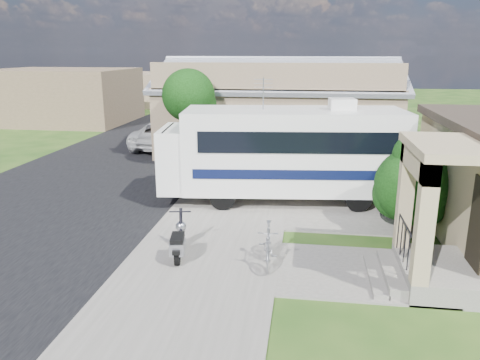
# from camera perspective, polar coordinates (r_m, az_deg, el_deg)

# --- Properties ---
(ground) EXTENTS (120.00, 120.00, 0.00)m
(ground) POSITION_cam_1_polar(r_m,az_deg,el_deg) (13.12, 0.61, -8.47)
(ground) COLOR #193E10
(street_slab) EXTENTS (9.00, 80.00, 0.02)m
(street_slab) POSITION_cam_1_polar(r_m,az_deg,el_deg) (24.28, -13.97, 2.37)
(street_slab) COLOR black
(street_slab) RESTS_ON ground
(sidewalk_slab) EXTENTS (4.00, 80.00, 0.06)m
(sidewalk_slab) POSITION_cam_1_polar(r_m,az_deg,el_deg) (22.66, 1.46, 1.96)
(sidewalk_slab) COLOR #67645D
(sidewalk_slab) RESTS_ON ground
(driveway_slab) EXTENTS (7.00, 6.00, 0.05)m
(driveway_slab) POSITION_cam_1_polar(r_m,az_deg,el_deg) (17.22, 7.57, -2.59)
(driveway_slab) COLOR #67645D
(driveway_slab) RESTS_ON ground
(walk_slab) EXTENTS (4.00, 3.00, 0.05)m
(walk_slab) POSITION_cam_1_polar(r_m,az_deg,el_deg) (12.19, 14.34, -10.81)
(walk_slab) COLOR #67645D
(walk_slab) RESTS_ON ground
(warehouse) EXTENTS (12.50, 8.40, 5.04)m
(warehouse) POSITION_cam_1_polar(r_m,az_deg,el_deg) (26.11, 4.73, 8.09)
(warehouse) COLOR #7A614C
(warehouse) RESTS_ON ground
(distant_bldg_far) EXTENTS (10.00, 8.00, 4.00)m
(distant_bldg_far) POSITION_cam_1_polar(r_m,az_deg,el_deg) (38.78, -20.74, 9.58)
(distant_bldg_far) COLOR brown
(distant_bldg_far) RESTS_ON ground
(distant_bldg_near) EXTENTS (8.00, 7.00, 3.20)m
(distant_bldg_near) POSITION_cam_1_polar(r_m,az_deg,el_deg) (48.93, -11.83, 10.79)
(distant_bldg_near) COLOR #7A614C
(distant_bldg_near) RESTS_ON ground
(street_tree_a) EXTENTS (2.44, 2.40, 4.58)m
(street_tree_a) POSITION_cam_1_polar(r_m,az_deg,el_deg) (21.69, -5.99, 9.90)
(street_tree_a) COLOR black
(street_tree_a) RESTS_ON ground
(street_tree_b) EXTENTS (2.44, 2.40, 4.73)m
(street_tree_b) POSITION_cam_1_polar(r_m,az_deg,el_deg) (31.44, -1.49, 11.95)
(street_tree_b) COLOR black
(street_tree_b) RESTS_ON ground
(street_tree_c) EXTENTS (2.44, 2.40, 4.42)m
(street_tree_c) POSITION_cam_1_polar(r_m,az_deg,el_deg) (40.34, 0.71, 12.32)
(street_tree_c) COLOR black
(street_tree_c) RESTS_ON ground
(motorhome) EXTENTS (8.79, 3.58, 4.39)m
(motorhome) POSITION_cam_1_polar(r_m,az_deg,el_deg) (16.82, 5.40, 3.60)
(motorhome) COLOR silver
(motorhome) RESTS_ON ground
(shrub) EXTENTS (2.50, 2.38, 3.06)m
(shrub) POSITION_cam_1_polar(r_m,az_deg,el_deg) (14.80, 20.61, -0.25)
(shrub) COLOR black
(shrub) RESTS_ON ground
(scooter) EXTENTS (0.68, 1.69, 1.11)m
(scooter) POSITION_cam_1_polar(r_m,az_deg,el_deg) (12.46, -7.47, -7.46)
(scooter) COLOR black
(scooter) RESTS_ON ground
(bicycle) EXTENTS (0.61, 1.79, 1.06)m
(bicycle) POSITION_cam_1_polar(r_m,az_deg,el_deg) (12.00, 3.44, -8.09)
(bicycle) COLOR #95969C
(bicycle) RESTS_ON ground
(pickup_truck) EXTENTS (3.13, 5.82, 1.55)m
(pickup_truck) POSITION_cam_1_polar(r_m,az_deg,el_deg) (26.98, -8.85, 5.59)
(pickup_truck) COLOR beige
(pickup_truck) RESTS_ON ground
(van) EXTENTS (2.91, 5.66, 1.57)m
(van) POSITION_cam_1_polar(r_m,az_deg,el_deg) (33.07, -5.90, 7.51)
(van) COLOR beige
(van) RESTS_ON ground
(garden_hose) EXTENTS (0.44, 0.44, 0.20)m
(garden_hose) POSITION_cam_1_polar(r_m,az_deg,el_deg) (12.73, 17.72, -9.54)
(garden_hose) COLOR #166E26
(garden_hose) RESTS_ON ground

